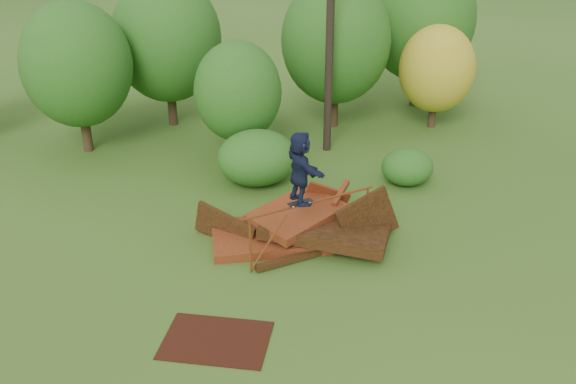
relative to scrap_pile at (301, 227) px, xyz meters
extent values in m
plane|color=#2D5116|center=(0.38, -2.16, -0.40)|extent=(240.00, 240.00, 0.00)
cube|color=#50210E|center=(-0.85, 0.08, -0.22)|extent=(3.31, 2.19, 0.53)
cube|color=black|center=(0.65, -0.22, 0.02)|extent=(3.99, 3.45, 0.66)
cube|color=#50210E|center=(-0.05, 0.28, 0.30)|extent=(3.00, 2.75, 0.52)
cube|color=black|center=(1.75, -0.42, 0.25)|extent=(1.97, 0.38, 1.92)
cube|color=#50210E|center=(0.95, 1.08, 0.15)|extent=(1.44, 0.74, 1.47)
cube|color=black|center=(-2.05, 0.48, -0.05)|extent=(1.57, 1.46, 1.30)
cube|color=black|center=(-0.55, -1.12, -0.28)|extent=(1.97, 0.65, 0.16)
cube|color=#50210E|center=(1.35, 0.78, 0.55)|extent=(0.83, 1.16, 0.32)
cylinder|color=#66300F|center=(-1.64, -1.31, 0.37)|extent=(0.06, 0.06, 1.55)
cylinder|color=#66300F|center=(1.75, -0.29, 0.37)|extent=(0.06, 0.06, 1.55)
cylinder|color=#66300F|center=(0.06, -0.80, 1.15)|extent=(3.70, 1.18, 0.06)
cube|color=black|center=(-0.27, -0.90, 1.24)|extent=(0.70, 0.37, 0.02)
cylinder|color=beige|center=(-0.48, -1.04, 1.21)|extent=(0.06, 0.04, 0.05)
cylinder|color=beige|center=(-0.52, -0.90, 1.21)|extent=(0.06, 0.04, 0.05)
cylinder|color=beige|center=(-0.01, -0.90, 1.21)|extent=(0.06, 0.04, 0.05)
cylinder|color=beige|center=(-0.06, -0.76, 1.21)|extent=(0.06, 0.04, 0.05)
imported|color=#161C38|center=(-0.27, -0.90, 2.19)|extent=(0.87, 1.81, 1.88)
cube|color=black|center=(-2.82, -3.84, -0.39)|extent=(2.70, 2.33, 0.03)
cylinder|color=black|center=(-6.12, 8.26, 0.49)|extent=(0.35, 0.35, 1.78)
ellipsoid|color=#164612|center=(-6.12, 8.26, 2.83)|extent=(3.86, 3.86, 4.44)
cylinder|color=black|center=(-2.87, 10.53, 0.54)|extent=(0.36, 0.36, 1.89)
ellipsoid|color=#164612|center=(-2.87, 10.53, 3.10)|extent=(4.29, 4.29, 4.93)
cylinder|color=black|center=(-0.77, 6.16, 0.29)|extent=(0.32, 0.32, 1.39)
ellipsoid|color=#164612|center=(-0.77, 6.16, 2.12)|extent=(3.02, 3.02, 3.48)
cylinder|color=black|center=(3.53, 8.93, 0.53)|extent=(0.36, 0.36, 1.87)
ellipsoid|color=#164612|center=(3.53, 8.93, 3.07)|extent=(4.27, 4.27, 4.91)
cylinder|color=black|center=(7.39, 7.91, 0.24)|extent=(0.31, 0.31, 1.29)
ellipsoid|color=#A58C19|center=(7.39, 7.91, 2.01)|extent=(2.99, 2.99, 3.44)
cylinder|color=black|center=(7.80, 10.78, 0.64)|extent=(0.38, 0.38, 2.09)
ellipsoid|color=#164612|center=(7.80, 10.78, 3.42)|extent=(4.60, 4.60, 5.29)
ellipsoid|color=#164612|center=(-0.51, 4.04, 0.50)|extent=(2.59, 2.39, 1.80)
ellipsoid|color=#164612|center=(4.26, 2.90, 0.20)|extent=(1.70, 1.56, 1.21)
cylinder|color=black|center=(2.54, 6.41, 4.39)|extent=(0.28, 0.28, 9.59)
camera|label=1|loc=(-3.74, -15.01, 8.44)|focal=40.00mm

